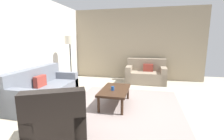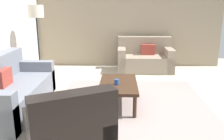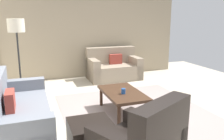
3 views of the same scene
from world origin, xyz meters
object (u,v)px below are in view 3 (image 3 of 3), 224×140
at_px(couch_loveseat, 113,68).
at_px(coffee_table, 123,94).
at_px(couch_main, 12,116).
at_px(lamp_standing, 17,34).
at_px(ottoman, 91,136).
at_px(cup, 123,91).

height_order(couch_loveseat, coffee_table, couch_loveseat).
xyz_separation_m(couch_main, lamp_standing, (1.40, -0.11, 1.11)).
xyz_separation_m(couch_loveseat, coffee_table, (-2.41, 0.69, 0.06)).
bearing_deg(ottoman, couch_loveseat, -24.43).
bearing_deg(couch_loveseat, couch_main, 135.68).
height_order(ottoman, lamp_standing, lamp_standing).
relative_size(ottoman, coffee_table, 0.51).
relative_size(couch_loveseat, ottoman, 2.57).
bearing_deg(couch_main, lamp_standing, -4.41).
relative_size(couch_loveseat, lamp_standing, 0.84).
bearing_deg(coffee_table, cup, 164.45).
height_order(couch_main, lamp_standing, lamp_standing).
relative_size(couch_main, cup, 21.35).
bearing_deg(lamp_standing, coffee_table, -124.34).
distance_m(ottoman, lamp_standing, 2.67).
height_order(ottoman, coffee_table, coffee_table).
xyz_separation_m(cup, lamp_standing, (1.31, 1.72, 0.95)).
relative_size(couch_main, coffee_table, 1.82).
bearing_deg(cup, couch_loveseat, -15.90).
bearing_deg(couch_loveseat, coffee_table, 164.08).
bearing_deg(cup, coffee_table, -15.55).
relative_size(coffee_table, lamp_standing, 0.64).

